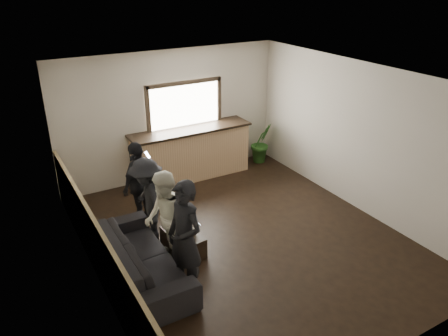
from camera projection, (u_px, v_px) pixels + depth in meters
ground at (244, 238)px, 7.61m from camera, size 5.00×6.00×0.01m
room_shell at (205, 170)px, 6.66m from camera, size 5.01×6.01×2.80m
bar_counter at (191, 150)px, 9.60m from camera, size 2.70×0.68×2.13m
sofa at (142, 258)px, 6.53m from camera, size 0.89×2.28×0.66m
coffee_table at (183, 242)px, 7.18m from camera, size 0.52×0.83×0.35m
cup_a at (174, 229)px, 7.14m from camera, size 0.15×0.15×0.09m
cup_b at (194, 231)px, 7.08m from camera, size 0.14×0.14×0.09m
potted_plant at (261, 143)px, 10.47m from camera, size 0.57×0.48×0.95m
person_a at (185, 239)px, 6.04m from camera, size 0.56×0.71×1.73m
person_b at (165, 220)px, 6.65m from camera, size 0.73×0.87×1.57m
person_c at (148, 201)px, 7.24m from camera, size 0.66×1.03×1.52m
person_d at (139, 182)px, 7.84m from camera, size 0.96×0.86×1.56m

